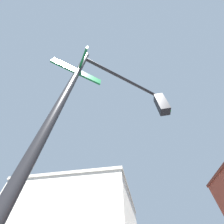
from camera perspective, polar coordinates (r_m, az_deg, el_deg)
traffic_signal_near at (r=2.87m, az=6.11°, el=5.03°), size 2.67×2.24×5.70m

